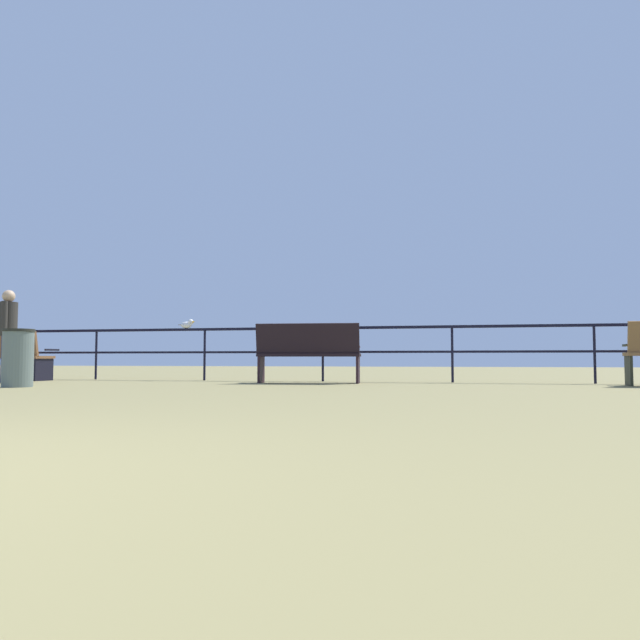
{
  "coord_description": "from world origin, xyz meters",
  "views": [
    {
      "loc": [
        2.49,
        -1.38,
        0.42
      ],
      "look_at": [
        0.06,
        9.23,
        1.09
      ],
      "focal_mm": 35.09,
      "sensor_mm": 36.0,
      "label": 1
    }
  ],
  "objects_px": {
    "bench_far_left": "(7,354)",
    "trash_bin": "(18,358)",
    "person_by_bench": "(8,329)",
    "seagull_on_rail": "(187,324)",
    "bench_near_left": "(308,350)"
  },
  "relations": [
    {
      "from": "bench_far_left",
      "to": "trash_bin",
      "type": "relative_size",
      "value": 1.98
    },
    {
      "from": "bench_near_left",
      "to": "person_by_bench",
      "type": "relative_size",
      "value": 1.12
    },
    {
      "from": "bench_far_left",
      "to": "person_by_bench",
      "type": "relative_size",
      "value": 1.06
    },
    {
      "from": "seagull_on_rail",
      "to": "trash_bin",
      "type": "height_order",
      "value": "seagull_on_rail"
    },
    {
      "from": "person_by_bench",
      "to": "trash_bin",
      "type": "relative_size",
      "value": 1.88
    },
    {
      "from": "bench_far_left",
      "to": "trash_bin",
      "type": "distance_m",
      "value": 3.06
    },
    {
      "from": "bench_near_left",
      "to": "trash_bin",
      "type": "height_order",
      "value": "bench_near_left"
    },
    {
      "from": "bench_far_left",
      "to": "seagull_on_rail",
      "type": "xyz_separation_m",
      "value": [
        3.24,
        0.91,
        0.57
      ]
    },
    {
      "from": "bench_far_left",
      "to": "person_by_bench",
      "type": "height_order",
      "value": "person_by_bench"
    },
    {
      "from": "bench_far_left",
      "to": "bench_near_left",
      "type": "bearing_deg",
      "value": 0.03
    },
    {
      "from": "person_by_bench",
      "to": "seagull_on_rail",
      "type": "bearing_deg",
      "value": 37.75
    },
    {
      "from": "bench_far_left",
      "to": "trash_bin",
      "type": "xyz_separation_m",
      "value": [
        2.05,
        -2.27,
        -0.07
      ]
    },
    {
      "from": "bench_far_left",
      "to": "seagull_on_rail",
      "type": "distance_m",
      "value": 3.41
    },
    {
      "from": "bench_far_left",
      "to": "trash_bin",
      "type": "height_order",
      "value": "bench_far_left"
    },
    {
      "from": "seagull_on_rail",
      "to": "trash_bin",
      "type": "distance_m",
      "value": 3.45
    }
  ]
}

